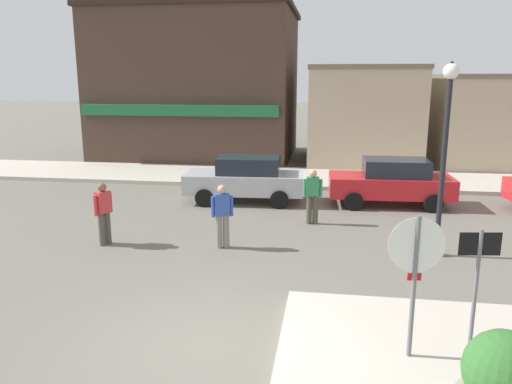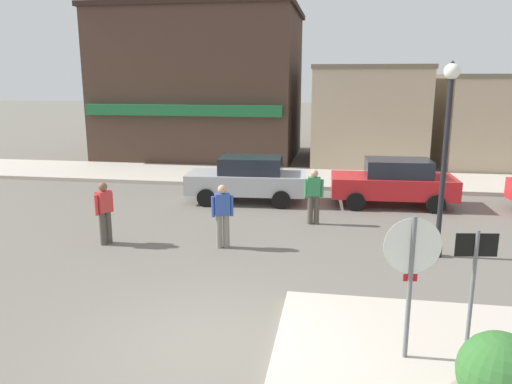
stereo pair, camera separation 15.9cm
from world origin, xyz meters
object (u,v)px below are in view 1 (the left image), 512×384
Objects in this scene: one_way_sign at (476,280)px; pedestrian_kerb_side at (222,214)px; pedestrian_crossing_near at (313,195)px; parked_car_nearest at (246,178)px; lamp_post at (446,132)px; planter at (504,383)px; parked_car_second at (391,181)px; stop_sign at (415,269)px; pedestrian_crossing_far at (104,212)px.

one_way_sign reaches higher than pedestrian_kerb_side.
pedestrian_crossing_near and pedestrian_kerb_side have the same top height.
parked_car_nearest is (-4.98, 9.38, -0.52)m from one_way_sign.
one_way_sign is 7.51m from pedestrian_crossing_near.
lamp_post is 1.11× the size of parked_car_nearest.
planter is (0.03, -1.34, -0.77)m from one_way_sign.
planter is 0.30× the size of parked_car_second.
pedestrian_kerb_side is (-2.13, -2.45, 0.00)m from pedestrian_crossing_near.
stop_sign is at bearing 127.67° from planter.
one_way_sign is 1.30× the size of pedestrian_crossing_near.
pedestrian_crossing_far and pedestrian_kerb_side have the same top height.
lamp_post is 2.82× the size of pedestrian_kerb_side.
stop_sign is 1.43× the size of pedestrian_kerb_side.
stop_sign is at bearing -170.56° from one_way_sign.
one_way_sign is at bearing -29.35° from pedestrian_crossing_far.
parked_car_second is (4.88, 0.24, 0.00)m from parked_car_nearest.
stop_sign reaches higher than parked_car_nearest.
stop_sign is 0.92m from one_way_sign.
stop_sign is 1.88× the size of planter.
pedestrian_crossing_near is 1.00× the size of pedestrian_crossing_far.
planter is 0.30× the size of parked_car_nearest.
stop_sign is 8.25m from pedestrian_crossing_far.
stop_sign reaches higher than pedestrian_kerb_side.
pedestrian_kerb_side is at bearing -87.14° from parked_car_nearest.
pedestrian_crossing_near is (-3.06, 2.23, -2.09)m from lamp_post.
pedestrian_crossing_far is at bearing 150.65° from one_way_sign.
planter is at bearing -64.94° from parked_car_nearest.
one_way_sign is at bearing -89.38° from parked_car_second.
stop_sign reaches higher than one_way_sign.
parked_car_second is (-0.10, 9.62, -0.52)m from one_way_sign.
parked_car_nearest is at bearing 115.06° from planter.
pedestrian_crossing_near is 1.00× the size of pedestrian_kerb_side.
pedestrian_crossing_far is (-7.76, 4.36, -0.46)m from one_way_sign.
lamp_post reaches higher than parked_car_second.
lamp_post reaches higher than pedestrian_crossing_near.
stop_sign reaches higher than pedestrian_crossing_far.
lamp_post is 5.32m from parked_car_second.
pedestrian_crossing_far reaches higher than parked_car_second.
stop_sign reaches higher than planter.
lamp_post is 1.12× the size of parked_car_second.
pedestrian_crossing_near is at bearing 107.53° from planter.
pedestrian_kerb_side is (-5.19, -0.22, -2.09)m from lamp_post.
parked_car_nearest reaches higher than planter.
planter is 0.76× the size of pedestrian_kerb_side.
pedestrian_crossing_near reaches higher than planter.
planter is 0.27× the size of lamp_post.
lamp_post is 5.60m from pedestrian_kerb_side.
lamp_post reaches higher than parked_car_nearest.
parked_car_second is at bearing 90.62° from one_way_sign.
planter is 10.96m from parked_car_second.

